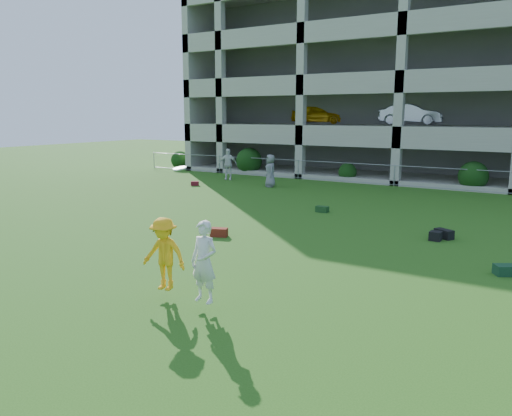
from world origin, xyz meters
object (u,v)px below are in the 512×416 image
Objects in this scene: bystander_c at (270,171)px; crate_d at (436,236)px; bystander_b at (228,164)px; parking_garage at (435,84)px; frisbee_contest at (176,256)px.

bystander_c reaches higher than crate_d.
crate_d is (14.21, -8.87, -0.80)m from bystander_b.
parking_garage reaches higher than bystander_b.
bystander_c is 12.92m from crate_d.
bystander_c is 14.76m from parking_garage.
bystander_b reaches higher than crate_d.
bystander_c is at bearing -47.36° from bystander_b.
bystander_b is 15.60m from parking_garage.
parking_garage is (-1.14, 28.55, 5.00)m from frisbee_contest.
crate_d is at bearing 66.93° from frisbee_contest.
parking_garage is (-4.71, 20.16, 5.86)m from crate_d.
parking_garage is at bearing 92.29° from frisbee_contest.
crate_d is at bearing -76.84° from parking_garage.
parking_garage is (5.73, 12.60, 5.12)m from bystander_c.
bystander_c is 5.13× the size of crate_d.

